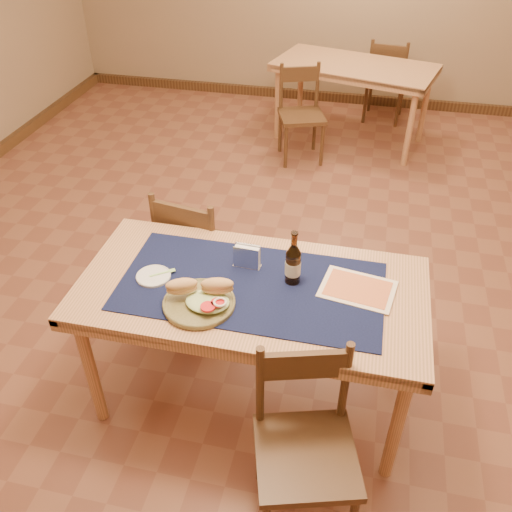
% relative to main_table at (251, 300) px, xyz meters
% --- Properties ---
extents(room, '(6.04, 7.04, 2.84)m').
position_rel_main_table_xyz_m(room, '(0.00, 0.80, 0.73)').
color(room, brown).
rests_on(room, ground).
extents(main_table, '(1.60, 0.80, 0.75)m').
position_rel_main_table_xyz_m(main_table, '(0.00, 0.00, 0.00)').
color(main_table, tan).
rests_on(main_table, ground).
extents(placemat, '(1.20, 0.60, 0.01)m').
position_rel_main_table_xyz_m(placemat, '(0.00, 0.00, 0.09)').
color(placemat, '#10163B').
rests_on(placemat, main_table).
extents(baseboard, '(6.00, 7.00, 0.10)m').
position_rel_main_table_xyz_m(baseboard, '(0.00, 0.80, -0.62)').
color(baseboard, '#4D331B').
rests_on(baseboard, ground).
extents(back_table, '(1.59, 1.07, 0.75)m').
position_rel_main_table_xyz_m(back_table, '(0.23, 3.28, 0.00)').
color(back_table, tan).
rests_on(back_table, ground).
extents(chair_main_far, '(0.47, 0.47, 0.89)m').
position_rel_main_table_xyz_m(chair_main_far, '(-0.45, 0.57, -0.21)').
color(chair_main_far, '#4D331B').
rests_on(chair_main_far, ground).
extents(chair_main_near, '(0.50, 0.50, 0.87)m').
position_rel_main_table_xyz_m(chair_main_near, '(0.35, -0.56, -0.22)').
color(chair_main_near, '#4D331B').
rests_on(chair_main_near, ground).
extents(chair_back_near, '(0.49, 0.49, 0.84)m').
position_rel_main_table_xyz_m(chair_back_near, '(-0.19, 2.81, -0.23)').
color(chair_back_near, '#4D331B').
rests_on(chair_back_near, ground).
extents(chair_back_far, '(0.43, 0.43, 0.86)m').
position_rel_main_table_xyz_m(chair_back_far, '(0.54, 3.85, -0.22)').
color(chair_back_far, '#4D331B').
rests_on(chair_back_far, ground).
extents(sandwich_plate, '(0.32, 0.32, 0.12)m').
position_rel_main_table_xyz_m(sandwich_plate, '(-0.18, -0.17, 0.12)').
color(sandwich_plate, olive).
rests_on(sandwich_plate, placemat).
extents(side_plate, '(0.16, 0.16, 0.01)m').
position_rel_main_table_xyz_m(side_plate, '(-0.46, -0.04, 0.10)').
color(side_plate, silver).
rests_on(side_plate, placemat).
extents(fork, '(0.11, 0.08, 0.00)m').
position_rel_main_table_xyz_m(fork, '(-0.41, -0.01, 0.10)').
color(fork, '#9FD977').
rests_on(fork, side_plate).
extents(beer_bottle, '(0.07, 0.07, 0.27)m').
position_rel_main_table_xyz_m(beer_bottle, '(0.18, 0.07, 0.19)').
color(beer_bottle, '#3F230B').
rests_on(beer_bottle, placemat).
extents(napkin_holder, '(0.13, 0.05, 0.12)m').
position_rel_main_table_xyz_m(napkin_holder, '(-0.05, 0.13, 0.14)').
color(napkin_holder, silver).
rests_on(napkin_holder, placemat).
extents(menu_card, '(0.36, 0.29, 0.01)m').
position_rel_main_table_xyz_m(menu_card, '(0.48, 0.08, 0.09)').
color(menu_card, beige).
rests_on(menu_card, placemat).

